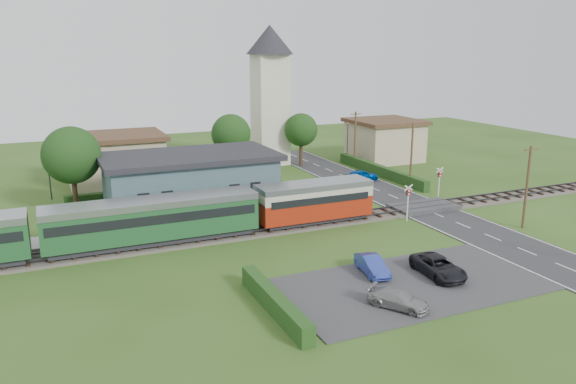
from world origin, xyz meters
name	(u,v)px	position (x,y,z in m)	size (l,w,h in m)	color
ground	(341,229)	(0.00, 0.00, 0.00)	(120.00, 120.00, 0.00)	#2D4C19
railway_track	(330,221)	(0.00, 2.00, 0.11)	(76.00, 3.20, 0.49)	#4C443D
road	(437,215)	(10.00, 0.00, 0.03)	(6.00, 70.00, 0.05)	#28282B
car_park	(411,284)	(-1.50, -12.00, 0.04)	(17.00, 9.00, 0.08)	#333335
crossing_deck	(423,207)	(10.00, 2.00, 0.23)	(6.20, 3.40, 0.45)	#333335
platform	(208,224)	(-10.00, 5.20, 0.23)	(30.00, 3.00, 0.45)	gray
equipment_hut	(110,218)	(-18.00, 5.20, 1.75)	(2.30, 2.30, 2.55)	beige
station_building	(190,181)	(-10.00, 10.99, 2.69)	(16.00, 9.00, 5.30)	#496672
train	(110,224)	(-18.34, 2.00, 2.18)	(43.20, 2.90, 3.40)	#232328
church_tower	(270,85)	(5.00, 28.00, 10.23)	(6.00, 6.00, 17.60)	beige
house_west	(115,158)	(-15.00, 25.00, 2.79)	(10.80, 8.80, 5.50)	tan
house_east	(385,140)	(20.00, 24.00, 2.80)	(8.80, 8.80, 5.50)	tan
hedge_carpark	(275,303)	(-11.00, -12.00, 0.60)	(0.80, 9.00, 1.20)	#193814
hedge_roadside	(380,171)	(14.20, 16.00, 0.60)	(0.80, 18.00, 1.20)	#193814
hedge_station	(180,191)	(-10.00, 15.50, 0.65)	(22.00, 0.80, 1.30)	#193814
tree_a	(72,155)	(-20.00, 14.00, 5.38)	(5.20, 5.20, 8.00)	#332316
tree_b	(231,134)	(-2.00, 23.00, 5.02)	(4.60, 4.60, 7.34)	#332316
tree_c	(301,130)	(8.00, 25.00, 4.65)	(4.20, 4.20, 6.78)	#332316
utility_pole_b	(527,186)	(14.20, -6.00, 3.63)	(1.40, 0.22, 7.00)	#473321
utility_pole_c	(412,154)	(14.20, 10.00, 3.63)	(1.40, 0.22, 7.00)	#473321
utility_pole_d	(355,138)	(14.20, 22.00, 3.63)	(1.40, 0.22, 7.00)	#473321
crossing_signal_near	(408,197)	(6.40, -0.41, 2.14)	(0.84, 0.28, 3.28)	silver
crossing_signal_far	(439,178)	(13.60, 4.39, 2.14)	(0.84, 0.28, 3.28)	silver
streetlamp_west	(49,170)	(-22.00, 20.00, 3.04)	(0.30, 0.30, 5.15)	#3F3F47
streetlamp_east	(348,136)	(16.00, 27.00, 3.04)	(0.30, 0.30, 5.15)	#3F3F47
car_on_road	(361,176)	(10.51, 14.13, 0.72)	(1.58, 3.92, 1.34)	#003EA1
car_park_blue	(372,265)	(-2.91, -9.50, 0.67)	(1.26, 3.61, 1.19)	#2A3C9A
car_park_silver	(398,299)	(-4.28, -14.50, 0.60)	(1.47, 3.61, 1.05)	gray
car_park_dark	(438,267)	(0.93, -11.58, 0.71)	(2.09, 4.53, 1.26)	black
pedestrian_near	(265,205)	(-5.01, 4.59, 1.43)	(0.72, 0.47, 1.96)	gray
pedestrian_far	(129,221)	(-16.57, 5.12, 1.29)	(0.82, 0.64, 1.68)	gray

